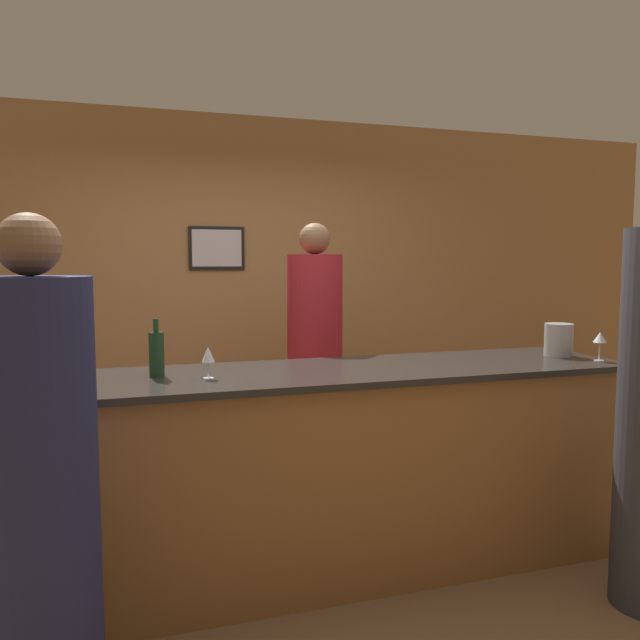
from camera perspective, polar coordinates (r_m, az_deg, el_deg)
name	(u,v)px	position (r m, az deg, el deg)	size (l,w,h in m)	color
ground_plane	(300,573)	(3.56, -1.87, -22.11)	(14.00, 14.00, 0.00)	brown
back_wall	(232,292)	(5.10, -8.03, 2.58)	(8.00, 0.08, 2.80)	#A37547
bar_counter	(299,473)	(3.35, -1.90, -13.82)	(3.62, 0.79, 1.08)	brown
bartender	(315,376)	(4.19, -0.48, -5.14)	(0.37, 0.37, 1.90)	maroon
guest_0	(40,502)	(2.40, -24.24, -14.91)	(0.39, 0.39, 1.80)	#1E234C
wine_bottle_0	(157,354)	(3.13, -14.71, -2.98)	(0.07, 0.07, 0.28)	#19381E
ice_bucket	(559,340)	(3.96, 20.98, -1.70)	(0.16, 0.16, 0.19)	#9E9993
wine_glass_4	(600,338)	(3.85, 24.22, -1.55)	(0.07, 0.07, 0.16)	silver
wine_glass_6	(208,356)	(3.03, -10.19, -3.22)	(0.06, 0.06, 0.16)	silver
wine_glass_7	(37,366)	(2.93, -24.42, -3.85)	(0.08, 0.08, 0.15)	silver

